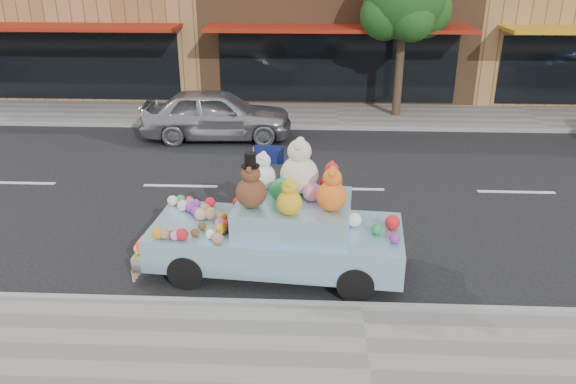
{
  "coord_description": "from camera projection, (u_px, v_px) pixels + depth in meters",
  "views": [
    {
      "loc": [
        -0.8,
        -12.43,
        5.13
      ],
      "look_at": [
        -1.24,
        -3.22,
        1.25
      ],
      "focal_mm": 35.0,
      "sensor_mm": 36.0,
      "label": 1
    }
  ],
  "objects": [
    {
      "name": "ground",
      "position": [
        346.0,
        189.0,
        13.4
      ],
      "size": [
        120.0,
        120.0,
        0.0
      ],
      "primitive_type": "plane",
      "color": "black",
      "rests_on": "ground"
    },
    {
      "name": "far_kerb",
      "position": [
        339.0,
        128.0,
        17.98
      ],
      "size": [
        60.0,
        0.12,
        0.13
      ],
      "primitive_type": "cube",
      "color": "gray",
      "rests_on": "ground"
    },
    {
      "name": "far_sidewalk",
      "position": [
        337.0,
        116.0,
        19.36
      ],
      "size": [
        60.0,
        3.0,
        0.12
      ],
      "primitive_type": "cube",
      "color": "gray",
      "rests_on": "ground"
    },
    {
      "name": "near_sidewalk",
      "position": [
        370.0,
        373.0,
        7.39
      ],
      "size": [
        60.0,
        3.0,
        0.12
      ],
      "primitive_type": "cube",
      "color": "gray",
      "rests_on": "ground"
    },
    {
      "name": "near_kerb",
      "position": [
        362.0,
        307.0,
        8.77
      ],
      "size": [
        60.0,
        0.12,
        0.13
      ],
      "primitive_type": "cube",
      "color": "gray",
      "rests_on": "ground"
    },
    {
      "name": "art_car",
      "position": [
        278.0,
        228.0,
        9.65
      ],
      "size": [
        4.62,
        2.12,
        2.32
      ],
      "rotation": [
        0.0,
        0.0,
        -0.09
      ],
      "color": "black",
      "rests_on": "ground"
    },
    {
      "name": "street_tree",
      "position": [
        405.0,
        5.0,
        17.91
      ],
      "size": [
        3.0,
        2.7,
        5.22
      ],
      "color": "#38281C",
      "rests_on": "ground"
    },
    {
      "name": "car_silver",
      "position": [
        217.0,
        114.0,
        16.85
      ],
      "size": [
        4.55,
        2.02,
        1.52
      ],
      "primitive_type": "imported",
      "rotation": [
        0.0,
        0.0,
        1.62
      ],
      "color": "#9F9FA3",
      "rests_on": "ground"
    }
  ]
}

